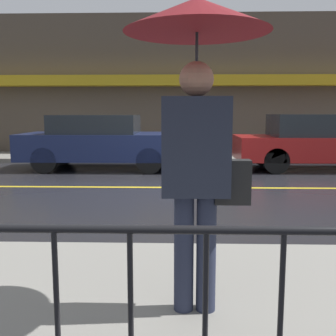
% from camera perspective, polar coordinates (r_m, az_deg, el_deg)
% --- Properties ---
extents(ground_plane, '(80.00, 80.00, 0.00)m').
position_cam_1_polar(ground_plane, '(8.01, 2.44, -2.86)').
color(ground_plane, black).
extents(sidewalk_near, '(28.00, 2.77, 0.13)m').
position_cam_1_polar(sidewalk_near, '(3.02, 3.79, -20.56)').
color(sidewalk_near, gray).
rests_on(sidewalk_near, ground_plane).
extents(sidewalk_far, '(28.00, 2.18, 0.13)m').
position_cam_1_polar(sidewalk_far, '(12.87, 2.16, 1.55)').
color(sidewalk_far, gray).
rests_on(sidewalk_far, ground_plane).
extents(lane_marking, '(25.20, 0.12, 0.01)m').
position_cam_1_polar(lane_marking, '(8.01, 2.44, -2.84)').
color(lane_marking, gold).
rests_on(lane_marking, ground_plane).
extents(building_storefront, '(28.00, 0.85, 4.89)m').
position_cam_1_polar(building_storefront, '(14.03, 2.17, 11.86)').
color(building_storefront, '#4C4238').
rests_on(building_storefront, ground_plane).
extents(railing_foreground, '(12.00, 0.04, 0.93)m').
position_cam_1_polar(railing_foreground, '(1.72, 5.44, -19.68)').
color(railing_foreground, black).
rests_on(railing_foreground, sidewalk_near).
extents(pedestrian, '(0.95, 0.95, 2.11)m').
position_cam_1_polar(pedestrian, '(2.63, 4.33, 12.78)').
color(pedestrian, '#23283D').
rests_on(pedestrian, sidewalk_near).
extents(car_navy, '(4.26, 1.93, 1.46)m').
position_cam_1_polar(car_navy, '(10.78, -9.65, 3.86)').
color(car_navy, '#19234C').
rests_on(car_navy, ground_plane).
extents(car_red, '(4.64, 1.74, 1.47)m').
position_cam_1_polar(car_red, '(11.24, 21.47, 3.56)').
color(car_red, maroon).
rests_on(car_red, ground_plane).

